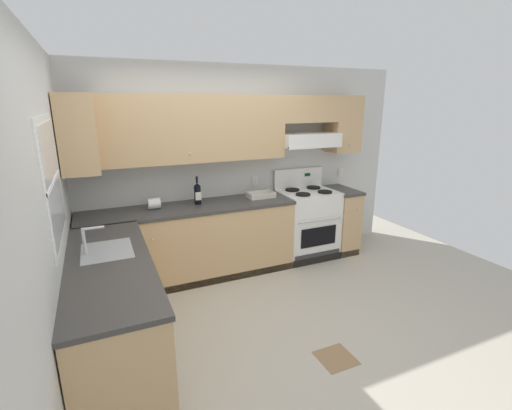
# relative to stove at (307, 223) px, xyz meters

# --- Properties ---
(ground_plane) EXTENTS (7.04, 7.04, 0.00)m
(ground_plane) POSITION_rel_stove_xyz_m (-1.34, -1.25, -0.48)
(ground_plane) COLOR #B2AA99
(floor_accent_tile) EXTENTS (0.30, 0.30, 0.01)m
(floor_accent_tile) POSITION_rel_stove_xyz_m (-0.91, -1.97, -0.48)
(floor_accent_tile) COLOR olive
(floor_accent_tile) RESTS_ON ground_plane
(wall_back) EXTENTS (4.68, 0.57, 2.55)m
(wall_back) POSITION_rel_stove_xyz_m (-0.95, 0.27, 1.00)
(wall_back) COLOR silver
(wall_back) RESTS_ON ground_plane
(wall_left) EXTENTS (0.47, 4.00, 2.55)m
(wall_left) POSITION_rel_stove_xyz_m (-2.93, -1.03, 0.87)
(wall_left) COLOR silver
(wall_left) RESTS_ON ground_plane
(counter_back_run) EXTENTS (3.60, 0.65, 0.91)m
(counter_back_run) POSITION_rel_stove_xyz_m (-1.38, -0.01, -0.03)
(counter_back_run) COLOR tan
(counter_back_run) RESTS_ON ground_plane
(counter_left_run) EXTENTS (0.63, 1.91, 1.13)m
(counter_left_run) POSITION_rel_stove_xyz_m (-2.59, -1.25, -0.02)
(counter_left_run) COLOR tan
(counter_left_run) RESTS_ON ground_plane
(stove) EXTENTS (0.76, 0.62, 1.20)m
(stove) POSITION_rel_stove_xyz_m (0.00, 0.00, 0.00)
(stove) COLOR white
(stove) RESTS_ON ground_plane
(wine_bottle) EXTENTS (0.08, 0.08, 0.34)m
(wine_bottle) POSITION_rel_stove_xyz_m (-1.52, 0.06, 0.57)
(wine_bottle) COLOR black
(wine_bottle) RESTS_ON counter_back_run
(bowl) EXTENTS (0.34, 0.21, 0.07)m
(bowl) POSITION_rel_stove_xyz_m (-0.69, 0.04, 0.46)
(bowl) COLOR beige
(bowl) RESTS_ON counter_back_run
(paper_towel_roll) EXTENTS (0.14, 0.12, 0.12)m
(paper_towel_roll) POSITION_rel_stove_xyz_m (-2.03, 0.07, 0.49)
(paper_towel_roll) COLOR white
(paper_towel_roll) RESTS_ON counter_back_run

